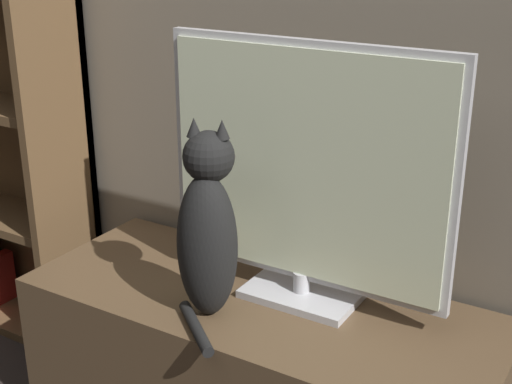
# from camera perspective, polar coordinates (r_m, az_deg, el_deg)

# --- Properties ---
(tv_stand) EXTENTS (1.26, 0.50, 0.45)m
(tv_stand) POSITION_cam_1_polar(r_m,az_deg,el_deg) (1.99, 0.25, -14.27)
(tv_stand) COLOR brown
(tv_stand) RESTS_ON ground_plane
(tv) EXTENTS (0.76, 0.18, 0.67)m
(tv) POSITION_cam_1_polar(r_m,az_deg,el_deg) (1.74, 3.93, 1.37)
(tv) COLOR #B7B7BC
(tv) RESTS_ON tv_stand
(cat) EXTENTS (0.21, 0.28, 0.49)m
(cat) POSITION_cam_1_polar(r_m,az_deg,el_deg) (1.71, -3.88, -3.06)
(cat) COLOR black
(cat) RESTS_ON tv_stand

